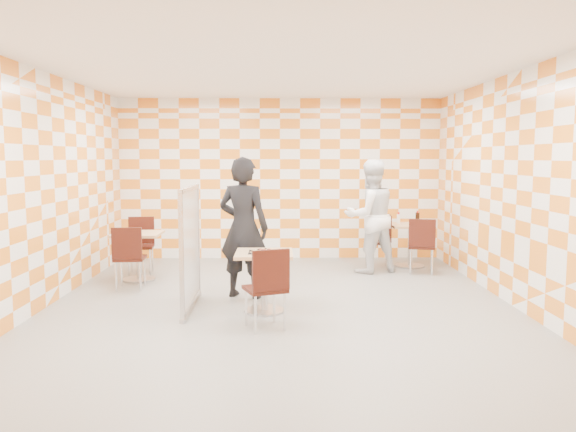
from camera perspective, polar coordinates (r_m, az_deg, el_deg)
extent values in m
plane|color=gray|center=(7.31, -0.77, -9.17)|extent=(7.00, 7.00, 0.00)
plane|color=white|center=(7.14, -0.80, 14.76)|extent=(7.00, 7.00, 0.00)
plane|color=white|center=(10.56, -0.82, 3.76)|extent=(6.00, 0.00, 6.00)
plane|color=white|center=(7.67, -23.82, 2.41)|extent=(0.00, 7.00, 7.00)
plane|color=white|center=(7.68, 22.22, 2.48)|extent=(0.00, 7.00, 7.00)
cube|color=tan|center=(6.91, -2.44, -3.86)|extent=(0.70, 0.70, 0.04)
cylinder|color=#A5A5AA|center=(6.98, -2.43, -6.77)|extent=(0.08, 0.08, 0.70)
cylinder|color=#A5A5AA|center=(7.07, -2.42, -9.57)|extent=(0.50, 0.50, 0.03)
cube|color=tan|center=(9.99, 12.36, -0.94)|extent=(0.70, 0.70, 0.04)
cylinder|color=#A5A5AA|center=(10.04, 12.31, -2.98)|extent=(0.08, 0.08, 0.70)
cylinder|color=#A5A5AA|center=(10.10, 12.27, -4.96)|extent=(0.50, 0.50, 0.03)
cube|color=tan|center=(8.98, -15.00, -1.77)|extent=(0.70, 0.70, 0.04)
cylinder|color=#A5A5AA|center=(9.04, -14.94, -4.03)|extent=(0.08, 0.08, 0.70)
cylinder|color=#A5A5AA|center=(9.10, -14.88, -6.24)|extent=(0.50, 0.50, 0.03)
cube|color=#36110A|center=(6.30, -2.35, -7.43)|extent=(0.54, 0.54, 0.04)
cube|color=#36110A|center=(6.06, -1.73, -5.54)|extent=(0.41, 0.19, 0.45)
cylinder|color=silver|center=(6.57, -1.42, -8.98)|extent=(0.03, 0.03, 0.43)
cylinder|color=silver|center=(6.46, -4.29, -9.24)|extent=(0.03, 0.03, 0.43)
cylinder|color=silver|center=(6.26, -0.33, -9.73)|extent=(0.03, 0.03, 0.43)
cylinder|color=silver|center=(6.15, -3.33, -10.03)|extent=(0.03, 0.03, 0.43)
cube|color=#36110A|center=(9.49, 13.41, -3.04)|extent=(0.51, 0.51, 0.04)
cube|color=#36110A|center=(9.25, 13.47, -1.70)|extent=(0.42, 0.14, 0.45)
cylinder|color=silver|center=(9.70, 14.38, -4.27)|extent=(0.03, 0.03, 0.43)
cylinder|color=silver|center=(9.69, 12.36, -4.23)|extent=(0.03, 0.03, 0.43)
cylinder|color=silver|center=(9.36, 14.44, -4.64)|extent=(0.03, 0.03, 0.43)
cylinder|color=silver|center=(9.36, 12.35, -4.59)|extent=(0.03, 0.03, 0.43)
cube|color=#36110A|center=(9.82, 9.05, -2.64)|extent=(0.45, 0.45, 0.04)
cube|color=#36110A|center=(9.80, 10.24, -1.20)|extent=(0.07, 0.42, 0.45)
cylinder|color=silver|center=(10.01, 7.96, -3.83)|extent=(0.03, 0.03, 0.43)
cylinder|color=silver|center=(9.67, 8.11, -4.17)|extent=(0.03, 0.03, 0.43)
cylinder|color=silver|center=(10.04, 9.90, -3.83)|extent=(0.03, 0.03, 0.43)
cylinder|color=silver|center=(9.71, 10.12, -4.17)|extent=(0.03, 0.03, 0.43)
cube|color=#36110A|center=(8.48, -15.75, -4.16)|extent=(0.45, 0.45, 0.04)
cube|color=#36110A|center=(8.25, -16.07, -2.69)|extent=(0.42, 0.07, 0.45)
cylinder|color=silver|center=(8.66, -14.38, -5.50)|extent=(0.03, 0.03, 0.43)
cylinder|color=silver|center=(8.72, -16.59, -5.48)|extent=(0.03, 0.03, 0.43)
cylinder|color=silver|center=(8.33, -14.78, -5.96)|extent=(0.03, 0.03, 0.43)
cylinder|color=silver|center=(8.40, -17.07, -5.93)|extent=(0.03, 0.03, 0.43)
cube|color=#36110A|center=(9.52, -14.77, -3.04)|extent=(0.47, 0.47, 0.04)
cube|color=#36110A|center=(9.68, -14.66, -1.39)|extent=(0.42, 0.09, 0.45)
cylinder|color=silver|center=(9.42, -15.89, -4.62)|extent=(0.03, 0.03, 0.43)
cylinder|color=silver|center=(9.37, -13.83, -4.61)|extent=(0.03, 0.03, 0.43)
cylinder|color=silver|center=(9.75, -15.60, -4.25)|extent=(0.03, 0.03, 0.43)
cylinder|color=silver|center=(9.71, -13.61, -4.24)|extent=(0.03, 0.03, 0.43)
cube|color=white|center=(7.16, -9.89, -3.03)|extent=(0.02, 1.30, 1.40)
cube|color=#B2B2B7|center=(7.08, -10.00, 2.73)|extent=(0.05, 1.30, 0.05)
cube|color=#B2B2B7|center=(7.31, -9.79, -8.61)|extent=(0.05, 1.30, 0.05)
cube|color=#B2B2B7|center=(6.53, -10.78, -3.92)|extent=(0.05, 0.05, 1.50)
cylinder|color=#B2B2B7|center=(6.70, -10.65, -10.46)|extent=(0.08, 0.08, 0.05)
cube|color=#B2B2B7|center=(7.80, -9.15, -2.28)|extent=(0.05, 0.05, 1.50)
cylinder|color=#B2B2B7|center=(7.94, -9.05, -7.82)|extent=(0.08, 0.08, 0.05)
imported|color=black|center=(7.64, -4.54, -1.19)|extent=(0.81, 0.66, 1.92)
imported|color=white|center=(9.39, 8.36, -0.02)|extent=(1.09, 0.96, 1.88)
cube|color=silver|center=(6.89, -2.45, -3.70)|extent=(0.38, 0.34, 0.01)
cone|color=tan|center=(6.89, -2.45, -3.60)|extent=(0.40, 0.40, 0.02)
cone|color=#F2D88C|center=(6.91, -2.44, -3.45)|extent=(0.33, 0.33, 0.01)
cylinder|color=maroon|center=(6.79, -2.98, -3.54)|extent=(0.04, 0.04, 0.01)
cylinder|color=maroon|center=(6.79, -2.05, -3.52)|extent=(0.04, 0.04, 0.01)
cylinder|color=maroon|center=(6.86, -2.45, -3.43)|extent=(0.04, 0.04, 0.01)
cylinder|color=maroon|center=(6.92, -2.86, -3.36)|extent=(0.04, 0.04, 0.01)
cylinder|color=maroon|center=(6.89, -1.95, -3.39)|extent=(0.04, 0.04, 0.01)
torus|color=black|center=(6.85, -2.04, -3.43)|extent=(0.03, 0.03, 0.01)
torus|color=black|center=(6.83, -2.63, -3.47)|extent=(0.03, 0.03, 0.01)
torus|color=black|center=(6.92, -2.27, -3.33)|extent=(0.03, 0.03, 0.01)
torus|color=black|center=(6.87, -3.04, -3.42)|extent=(0.03, 0.03, 0.01)
cylinder|color=white|center=(10.08, 11.16, -0.28)|extent=(0.06, 0.06, 0.16)
cylinder|color=red|center=(10.07, 11.17, 0.29)|extent=(0.04, 0.04, 0.04)
cylinder|color=black|center=(10.05, 13.01, -0.22)|extent=(0.07, 0.07, 0.20)
cylinder|color=red|center=(10.04, 13.03, 0.43)|extent=(0.03, 0.03, 0.03)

